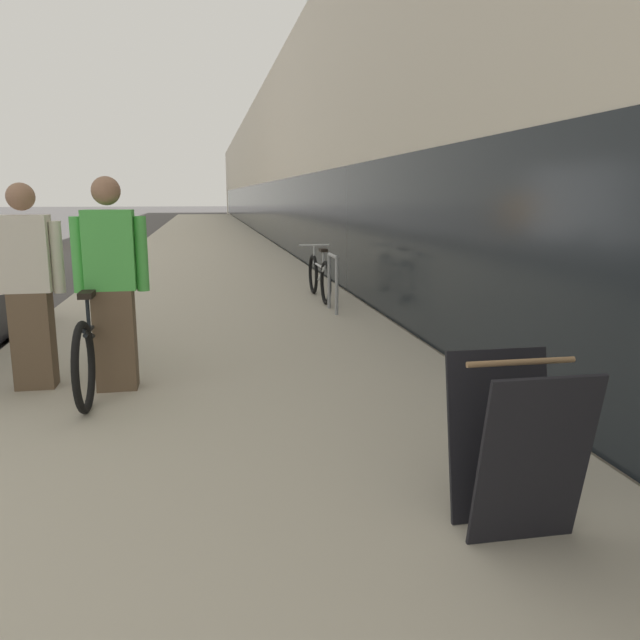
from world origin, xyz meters
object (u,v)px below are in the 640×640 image
(tandem_bicycle, at_px, (102,338))
(sandwich_board_sign, at_px, (516,446))
(person_rider, at_px, (112,285))
(bike_rack_hoop, at_px, (333,277))
(cruiser_bike_nearest, at_px, (319,277))
(person_bystander, at_px, (29,287))

(tandem_bicycle, height_order, sandwich_board_sign, tandem_bicycle)
(person_rider, relative_size, sandwich_board_sign, 2.04)
(tandem_bicycle, bearing_deg, bike_rack_hoop, 46.98)
(cruiser_bike_nearest, distance_m, sandwich_board_sign, 7.34)
(sandwich_board_sign, bearing_deg, person_rider, 128.78)
(bike_rack_hoop, bearing_deg, person_rider, -128.38)
(tandem_bicycle, distance_m, cruiser_bike_nearest, 5.02)
(sandwich_board_sign, bearing_deg, cruiser_bike_nearest, 87.24)
(person_rider, relative_size, person_bystander, 1.03)
(person_bystander, height_order, sandwich_board_sign, person_bystander)
(person_bystander, relative_size, bike_rack_hoop, 2.11)
(person_bystander, xyz_separation_m, cruiser_bike_nearest, (3.35, 4.32, -0.53))
(person_bystander, relative_size, sandwich_board_sign, 1.98)
(person_bystander, relative_size, cruiser_bike_nearest, 0.98)
(cruiser_bike_nearest, bearing_deg, sandwich_board_sign, -92.76)
(person_rider, bearing_deg, bike_rack_hoop, 51.62)
(bike_rack_hoop, bearing_deg, cruiser_bike_nearest, 89.26)
(tandem_bicycle, xyz_separation_m, person_bystander, (-0.55, -0.15, 0.51))
(cruiser_bike_nearest, bearing_deg, person_bystander, -127.81)
(person_bystander, distance_m, sandwich_board_sign, 4.27)
(tandem_bicycle, distance_m, sandwich_board_sign, 4.00)
(person_rider, distance_m, bike_rack_hoop, 4.24)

